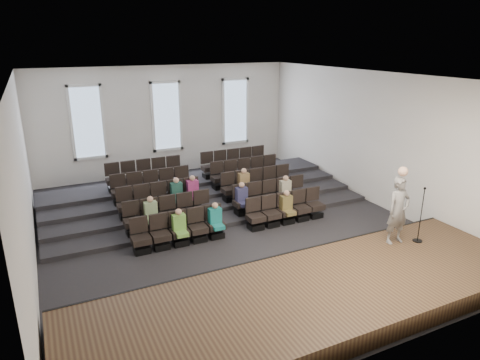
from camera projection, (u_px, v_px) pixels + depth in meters
ground at (229, 226)px, 14.63m from camera, size 14.00×14.00×0.00m
ceiling at (227, 76)px, 13.07m from camera, size 12.00×14.00×0.02m
wall_back at (167, 120)px, 19.87m from camera, size 12.00×0.04×5.00m
wall_front at (384, 245)px, 7.84m from camera, size 12.00×0.04×5.00m
wall_left at (22, 181)px, 11.38m from camera, size 0.04×14.00×5.00m
wall_right at (372, 138)px, 16.32m from camera, size 0.04×14.00×5.00m
stage at (316, 297)px, 10.19m from camera, size 11.80×3.60×0.50m
stage_lip at (278, 263)px, 11.70m from camera, size 11.80×0.06×0.52m
risers at (197, 192)px, 17.29m from camera, size 11.80×4.80×0.60m
seating_rows at (211, 194)px, 15.74m from camera, size 6.80×4.70×1.67m
windows at (167, 116)px, 19.74m from camera, size 8.44×0.10×3.24m
audience at (221, 200)px, 14.73m from camera, size 5.45×2.64×1.10m
speaker at (398, 210)px, 12.09m from camera, size 0.74×0.50×1.97m
mic_stand at (420, 225)px, 12.29m from camera, size 0.28×0.28×1.66m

